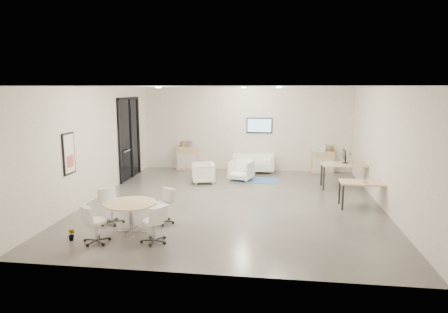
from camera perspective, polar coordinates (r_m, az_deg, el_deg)
room_shell at (r=11.00m, az=1.41°, el=1.58°), size 9.60×10.60×4.80m
glass_door at (r=14.38m, az=-13.36°, el=2.86°), size 0.09×1.90×2.85m
artwork at (r=10.68m, az=-21.29°, el=0.38°), size 0.05×0.54×1.04m
wall_tv at (r=15.36m, az=5.08°, el=4.45°), size 0.98×0.06×0.58m
ceiling_spots at (r=11.73m, az=0.90°, el=9.84°), size 3.14×4.14×0.03m
sideboard_left at (r=15.72m, az=-5.25°, el=-0.24°), size 0.79×0.41×0.89m
sideboard_right at (r=15.44m, az=13.93°, el=-0.79°), size 0.83×0.40×0.83m
books at (r=15.64m, az=-5.42°, el=1.78°), size 0.46×0.14×0.22m
printer at (r=15.33m, az=13.29°, el=1.34°), size 0.51×0.44×0.34m
loveseat at (r=15.22m, az=4.19°, el=-1.04°), size 1.59×0.84×0.58m
blue_rug at (r=13.95m, az=4.59°, el=-3.35°), size 1.56×1.12×0.01m
armchair_left at (r=13.47m, az=-3.01°, el=-2.21°), size 0.85×0.88×0.75m
armchair_right at (r=13.82m, az=2.47°, el=-1.85°), size 0.90×0.87×0.76m
desk_rear at (r=13.20m, az=17.02°, el=-1.37°), size 1.58×0.88×0.79m
desk_front at (r=11.27m, az=19.60°, el=-3.81°), size 1.36×0.71×0.70m
monitor at (r=13.28m, az=16.81°, el=0.10°), size 0.20×0.50×0.44m
round_table at (r=9.07m, az=-13.16°, el=-6.95°), size 1.12×1.12×0.68m
meeting_chairs at (r=9.12m, az=-13.11°, el=-8.07°), size 2.15×2.15×0.82m
plant_cabinet at (r=15.39m, az=15.22°, el=1.10°), size 0.26×0.29×0.21m
plant_floor at (r=9.12m, az=-20.91°, el=-10.82°), size 0.21×0.29×0.12m
cup at (r=11.14m, az=19.42°, el=-3.25°), size 0.15×0.13×0.12m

